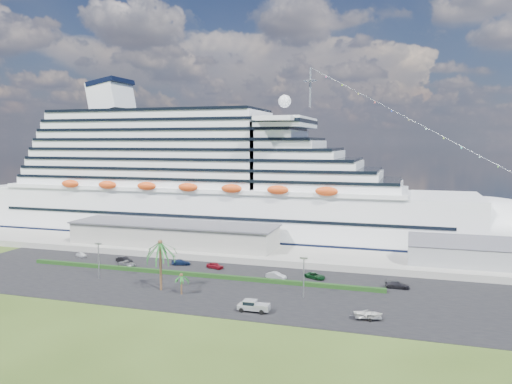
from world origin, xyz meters
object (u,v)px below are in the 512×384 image
(cruise_ship, at_px, (215,187))
(boat_trailer, at_px, (368,314))
(pickup_truck, at_px, (253,306))
(parked_car_3, at_px, (181,262))

(cruise_ship, relative_size, boat_trailer, 31.65)
(cruise_ship, bearing_deg, pickup_truck, -62.90)
(pickup_truck, xyz_separation_m, boat_trailer, (20.73, 1.80, -0.06))
(parked_car_3, height_order, pickup_truck, pickup_truck)
(cruise_ship, distance_m, pickup_truck, 76.99)
(parked_car_3, bearing_deg, boat_trailer, -134.53)
(parked_car_3, distance_m, pickup_truck, 39.75)
(cruise_ship, height_order, parked_car_3, cruise_ship)
(pickup_truck, bearing_deg, parked_car_3, 135.19)
(cruise_ship, xyz_separation_m, boat_trailer, (55.09, -65.35, -15.47))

